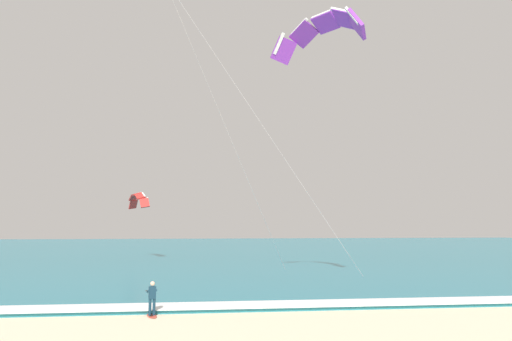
# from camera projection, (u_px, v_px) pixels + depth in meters

# --- Properties ---
(sea) EXTENTS (200.00, 120.00, 0.20)m
(sea) POSITION_uv_depth(u_px,v_px,m) (192.00, 249.00, 83.15)
(sea) COLOR teal
(sea) RESTS_ON ground
(surf_foam) EXTENTS (200.00, 2.31, 0.04)m
(surf_foam) POSITION_uv_depth(u_px,v_px,m) (175.00, 306.00, 24.96)
(surf_foam) COLOR white
(surf_foam) RESTS_ON sea
(surfboard) EXTENTS (0.78, 1.47, 0.09)m
(surfboard) POSITION_uv_depth(u_px,v_px,m) (152.00, 316.00, 23.37)
(surfboard) COLOR #E04C38
(surfboard) RESTS_ON ground
(kitesurfer) EXTENTS (0.61, 0.60, 1.69)m
(kitesurfer) POSITION_uv_depth(u_px,v_px,m) (152.00, 297.00, 23.49)
(kitesurfer) COLOR #143347
(kitesurfer) RESTS_ON ground
(kite_primary) EXTENTS (13.28, 10.91, 18.76)m
(kite_primary) POSITION_uv_depth(u_px,v_px,m) (321.00, 30.00, 34.81)
(kite_primary) COLOR purple
(kite_distant) EXTENTS (3.20, 5.56, 2.11)m
(kite_distant) POSITION_uv_depth(u_px,v_px,m) (138.00, 199.00, 59.76)
(kite_distant) COLOR red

